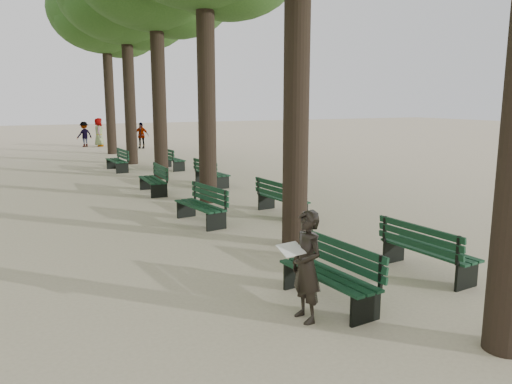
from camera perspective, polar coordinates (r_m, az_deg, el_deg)
name	(u,v)px	position (r m, az deg, el deg)	size (l,w,h in m)	color
ground	(311,311)	(7.45, 6.33, -13.34)	(120.00, 120.00, 0.00)	beige
tree_central_5	(105,12)	(29.54, -16.87, 19.13)	(6.00, 6.00, 9.95)	#33261C
bench_left_0	(328,286)	(7.62, 8.27, -10.61)	(0.73, 1.84, 0.92)	black
bench_left_1	(200,213)	(12.33, -6.37, -2.35)	(0.81, 1.86, 0.92)	black
bench_left_2	(153,185)	(16.50, -11.71, 0.76)	(0.61, 1.81, 0.92)	black
bench_left_3	(117,165)	(22.12, -15.59, 3.03)	(0.68, 1.83, 0.92)	black
bench_right_0	(428,260)	(9.22, 19.03, -7.31)	(0.72, 1.84, 0.92)	black
bench_right_1	(282,205)	(13.20, 3.00, -1.44)	(0.70, 1.84, 0.92)	black
bench_right_2	(212,178)	(17.72, -5.07, 1.60)	(0.75, 1.85, 0.92)	black
bench_right_3	(172,163)	(22.12, -9.54, 3.27)	(0.70, 1.84, 0.92)	black
man_with_map	(307,266)	(6.88, 5.81, -8.43)	(0.59, 0.62, 1.55)	black
pedestrian_d	(99,132)	(34.20, -17.51, 6.53)	(0.90, 0.37, 1.84)	#262628
pedestrian_c	(141,135)	(32.06, -13.00, 6.32)	(0.95, 0.32, 1.62)	#262628
pedestrian_b	(84,134)	(34.16, -19.03, 6.25)	(1.04, 0.32, 1.61)	#262628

